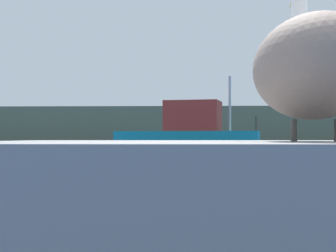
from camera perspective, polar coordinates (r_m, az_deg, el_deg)
hillside_backdrop at (r=83.41m, az=3.11°, el=-0.01°), size 140.00×16.81×5.40m
pier_dock at (r=2.69m, az=15.50°, el=-10.93°), size 3.37×2.19×0.87m
pelican at (r=2.68m, az=15.36°, el=6.15°), size 0.63×1.41×0.94m
fishing_boat_teal at (r=25.13m, az=2.32°, el=-1.07°), size 7.01×3.45×3.77m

